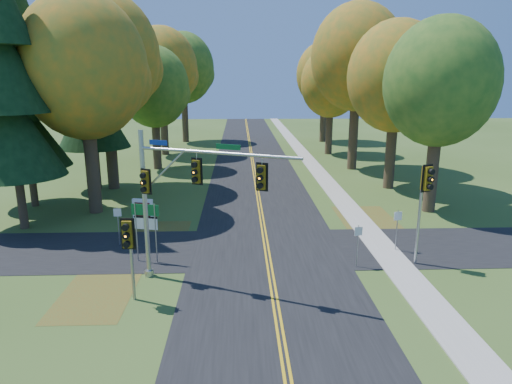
{
  "coord_description": "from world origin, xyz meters",
  "views": [
    {
      "loc": [
        -1.41,
        -20.83,
        8.91
      ],
      "look_at": [
        -0.58,
        1.77,
        3.2
      ],
      "focal_mm": 32.0,
      "sensor_mm": 36.0,
      "label": 1
    }
  ],
  "objects_px": {
    "route_sign_cluster": "(146,221)",
    "info_kiosk": "(143,213)",
    "traffic_mast": "(179,189)",
    "east_signal_pole": "(425,190)"
  },
  "relations": [
    {
      "from": "east_signal_pole",
      "to": "info_kiosk",
      "type": "relative_size",
      "value": 2.86
    },
    {
      "from": "route_sign_cluster",
      "to": "info_kiosk",
      "type": "distance_m",
      "value": 5.79
    },
    {
      "from": "traffic_mast",
      "to": "east_signal_pole",
      "type": "distance_m",
      "value": 11.35
    },
    {
      "from": "traffic_mast",
      "to": "route_sign_cluster",
      "type": "height_order",
      "value": "traffic_mast"
    },
    {
      "from": "route_sign_cluster",
      "to": "east_signal_pole",
      "type": "bearing_deg",
      "value": 9.5
    },
    {
      "from": "east_signal_pole",
      "to": "route_sign_cluster",
      "type": "bearing_deg",
      "value": 153.8
    },
    {
      "from": "info_kiosk",
      "to": "traffic_mast",
      "type": "bearing_deg",
      "value": -55.55
    },
    {
      "from": "traffic_mast",
      "to": "info_kiosk",
      "type": "bearing_deg",
      "value": 137.03
    },
    {
      "from": "route_sign_cluster",
      "to": "info_kiosk",
      "type": "relative_size",
      "value": 1.73
    },
    {
      "from": "info_kiosk",
      "to": "route_sign_cluster",
      "type": "bearing_deg",
      "value": -64.93
    }
  ]
}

